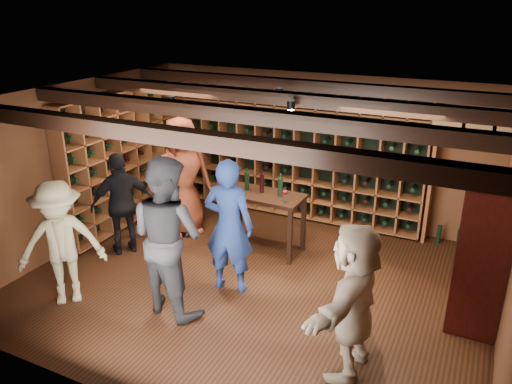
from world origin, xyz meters
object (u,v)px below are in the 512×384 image
at_px(man_blue_shirt, 229,226).
at_px(guest_red_floral, 183,177).
at_px(tasting_table, 263,201).
at_px(guest_khaki, 61,243).
at_px(display_cabinet, 481,263).
at_px(guest_woman_black, 122,204).
at_px(man_grey_suit, 168,236).
at_px(guest_beige, 353,300).

xyz_separation_m(man_blue_shirt, guest_red_floral, (-1.50, 1.20, 0.06)).
distance_m(man_blue_shirt, tasting_table, 1.21).
relative_size(guest_khaki, tasting_table, 1.32).
height_order(display_cabinet, guest_woman_black, display_cabinet).
height_order(display_cabinet, tasting_table, display_cabinet).
relative_size(display_cabinet, man_grey_suit, 0.88).
relative_size(man_blue_shirt, guest_khaki, 1.11).
relative_size(man_blue_shirt, guest_beige, 1.09).
xyz_separation_m(guest_beige, tasting_table, (-1.94, 2.04, -0.03)).
bearing_deg(tasting_table, man_grey_suit, -99.00).
xyz_separation_m(display_cabinet, guest_woman_black, (-4.87, -0.25, -0.07)).
distance_m(display_cabinet, guest_red_floral, 4.51).
distance_m(man_grey_suit, guest_beige, 2.30).
bearing_deg(guest_khaki, display_cabinet, -22.59).
bearing_deg(man_blue_shirt, guest_red_floral, -46.73).
bearing_deg(man_blue_shirt, guest_woman_black, -14.66).
xyz_separation_m(guest_woman_black, tasting_table, (1.84, 0.98, 0.02)).
xyz_separation_m(display_cabinet, guest_beige, (-1.10, -1.31, -0.03)).
distance_m(man_blue_shirt, guest_beige, 2.04).
xyz_separation_m(display_cabinet, guest_khaki, (-4.68, -1.63, -0.05)).
height_order(man_grey_suit, guest_khaki, man_grey_suit).
bearing_deg(tasting_table, guest_red_floral, -178.36).
distance_m(guest_woman_black, guest_beige, 3.92).
distance_m(guest_khaki, guest_beige, 3.60).
distance_m(display_cabinet, tasting_table, 3.12).
height_order(guest_woman_black, tasting_table, guest_woman_black).
bearing_deg(guest_khaki, guest_red_floral, 42.72).
relative_size(guest_woman_black, tasting_table, 1.28).
bearing_deg(guest_khaki, man_grey_suit, -22.89).
height_order(man_blue_shirt, guest_red_floral, guest_red_floral).
xyz_separation_m(guest_red_floral, guest_beige, (3.35, -2.04, -0.14)).
bearing_deg(guest_red_floral, guest_khaki, -147.14).
relative_size(guest_red_floral, tasting_table, 1.58).
xyz_separation_m(guest_khaki, guest_beige, (3.58, 0.32, 0.02)).
distance_m(man_grey_suit, tasting_table, 1.96).
height_order(guest_woman_black, guest_beige, guest_beige).
height_order(display_cabinet, man_blue_shirt, man_blue_shirt).
xyz_separation_m(man_blue_shirt, tasting_table, (-0.08, 1.20, -0.10)).
distance_m(guest_red_floral, guest_woman_black, 1.08).
bearing_deg(guest_beige, tasting_table, -133.07).
relative_size(display_cabinet, guest_woman_black, 1.12).
relative_size(guest_red_floral, guest_khaki, 1.19).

